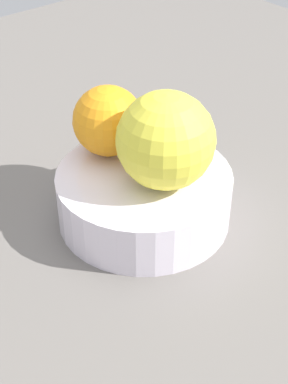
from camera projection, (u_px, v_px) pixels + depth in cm
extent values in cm
cube|color=#66605B|center=(144.00, 225.00, 55.51)|extent=(110.00, 110.00, 2.00)
cylinder|color=silver|center=(144.00, 213.00, 54.67)|extent=(9.85, 9.85, 0.80)
cylinder|color=silver|center=(144.00, 196.00, 53.46)|extent=(15.89, 15.89, 4.85)
sphere|color=yellow|center=(166.00, 141.00, 48.62)|extent=(8.44, 8.44, 8.44)
sphere|color=orange|center=(107.00, 121.00, 53.05)|extent=(6.52, 6.52, 6.52)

